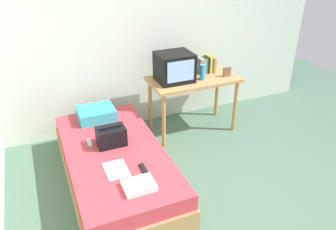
{
  "coord_description": "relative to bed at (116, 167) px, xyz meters",
  "views": [
    {
      "loc": [
        -1.43,
        -2.17,
        2.42
      ],
      "look_at": [
        -0.1,
        0.96,
        0.59
      ],
      "focal_mm": 36.12,
      "sensor_mm": 36.0,
      "label": 1
    }
  ],
  "objects": [
    {
      "name": "pillow",
      "position": [
        -0.02,
        0.74,
        0.29
      ],
      "size": [
        0.43,
        0.36,
        0.14
      ],
      "primitive_type": "cube",
      "color": "#33A8B7",
      "rests_on": "bed"
    },
    {
      "name": "remote_dark",
      "position": [
        0.17,
        -0.44,
        0.23
      ],
      "size": [
        0.04,
        0.16,
        0.02
      ],
      "primitive_type": "cube",
      "color": "black",
      "rests_on": "bed"
    },
    {
      "name": "water_bottle",
      "position": [
        1.35,
        0.63,
        0.65
      ],
      "size": [
        0.07,
        0.07,
        0.2
      ],
      "primitive_type": "cylinder",
      "color": "#3399DB",
      "rests_on": "desk"
    },
    {
      "name": "magazine",
      "position": [
        -0.07,
        -0.34,
        0.22
      ],
      "size": [
        0.21,
        0.29,
        0.01
      ],
      "primitive_type": "cube",
      "color": "white",
      "rests_on": "bed"
    },
    {
      "name": "desk",
      "position": [
        1.27,
        0.71,
        0.45
      ],
      "size": [
        1.16,
        0.6,
        0.77
      ],
      "color": "#B27F4C",
      "rests_on": "ground"
    },
    {
      "name": "remote_silver",
      "position": [
        -0.21,
        0.21,
        0.23
      ],
      "size": [
        0.04,
        0.14,
        0.02
      ],
      "primitive_type": "cube",
      "color": "#B7B7BC",
      "rests_on": "bed"
    },
    {
      "name": "bed",
      "position": [
        0.0,
        0.0,
        0.0
      ],
      "size": [
        1.0,
        2.0,
        0.43
      ],
      "color": "#B27F4C",
      "rests_on": "ground"
    },
    {
      "name": "handbag",
      "position": [
        0.0,
        0.1,
        0.32
      ],
      "size": [
        0.3,
        0.2,
        0.23
      ],
      "color": "black",
      "rests_on": "bed"
    },
    {
      "name": "tv",
      "position": [
        1.01,
        0.74,
        0.73
      ],
      "size": [
        0.44,
        0.39,
        0.36
      ],
      "color": "black",
      "rests_on": "desk"
    },
    {
      "name": "wall_back",
      "position": [
        0.81,
        1.26,
        1.09
      ],
      "size": [
        5.2,
        0.1,
        2.6
      ],
      "primitive_type": "cube",
      "color": "silver",
      "rests_on": "ground"
    },
    {
      "name": "picture_frame",
      "position": [
        1.7,
        0.59,
        0.62
      ],
      "size": [
        0.11,
        0.02,
        0.13
      ],
      "primitive_type": "cube",
      "color": "brown",
      "rests_on": "desk"
    },
    {
      "name": "book_row",
      "position": [
        1.52,
        0.84,
        0.66
      ],
      "size": [
        0.23,
        0.17,
        0.23
      ],
      "color": "gray",
      "rests_on": "desk"
    },
    {
      "name": "folded_towel",
      "position": [
        0.05,
        -0.67,
        0.25
      ],
      "size": [
        0.28,
        0.22,
        0.05
      ],
      "primitive_type": "cube",
      "color": "white",
      "rests_on": "bed"
    },
    {
      "name": "ground_plane",
      "position": [
        0.81,
        -0.74,
        -0.21
      ],
      "size": [
        8.0,
        8.0,
        0.0
      ],
      "primitive_type": "plane",
      "color": "#4C6B56"
    }
  ]
}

